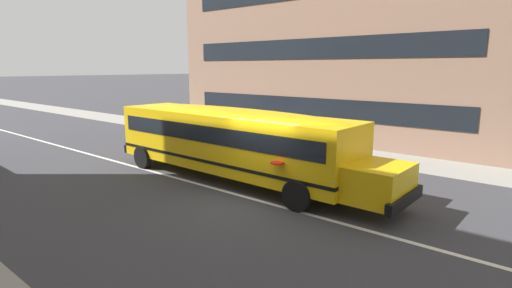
% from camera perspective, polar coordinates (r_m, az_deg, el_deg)
% --- Properties ---
extents(ground_plane, '(400.00, 400.00, 0.00)m').
position_cam_1_polar(ground_plane, '(12.48, 0.45, -8.23)').
color(ground_plane, '#38383D').
extents(sidewalk_far, '(120.00, 3.00, 0.01)m').
position_cam_1_polar(sidewalk_far, '(19.24, 15.95, -1.74)').
color(sidewalk_far, gray).
rests_on(sidewalk_far, ground_plane).
extents(lane_centreline, '(110.00, 0.16, 0.01)m').
position_cam_1_polar(lane_centreline, '(12.48, 0.45, -8.21)').
color(lane_centreline, silver).
rests_on(lane_centreline, ground_plane).
extents(school_bus, '(11.92, 2.89, 2.66)m').
position_cam_1_polar(school_bus, '(14.38, -3.33, 0.86)').
color(school_bus, yellow).
rests_on(school_bus, ground_plane).
extents(apartment_block_far_left, '(20.09, 11.54, 16.50)m').
position_cam_1_polar(apartment_block_far_left, '(27.47, 14.80, 19.34)').
color(apartment_block_far_left, '#93705B').
rests_on(apartment_block_far_left, ground_plane).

